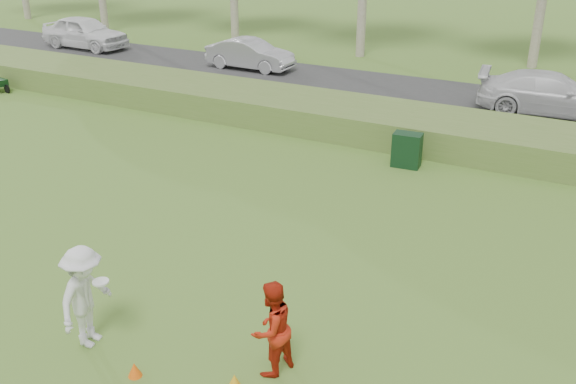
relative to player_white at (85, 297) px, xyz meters
The scene contains 11 objects.
ground 1.77m from the player_white, 24.78° to the left, with size 120.00×120.00×0.00m, color #436D24.
reed_strip 12.72m from the player_white, 83.79° to the left, with size 80.00×3.00×0.90m, color #4D6D2B.
park_road 17.71m from the player_white, 85.55° to the left, with size 80.00×6.00×0.06m, color #2D2D2D.
player_white is the anchor object (origin of this frame).
player_red 3.22m from the player_white, 14.60° to the left, with size 0.80×0.62×1.64m, color #B7230F.
cone_orange 1.51m from the player_white, 15.10° to the right, with size 0.23×0.23×0.25m, color #FE5D0D.
cone_yellow 2.90m from the player_white, ahead, with size 0.20×0.20×0.22m, color gold.
utility_cabinet 10.65m from the player_white, 78.28° to the left, with size 0.80×0.50×1.00m, color black.
car_left 25.80m from the player_white, 134.15° to the left, with size 1.94×4.82×1.64m, color white.
car_mid 20.16m from the player_white, 113.22° to the left, with size 1.42×4.08×1.34m, color silver.
car_right 18.30m from the player_white, 73.85° to the left, with size 2.05×5.05×1.47m, color silver.
Camera 1 is at (5.86, -7.04, 6.89)m, focal length 40.00 mm.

